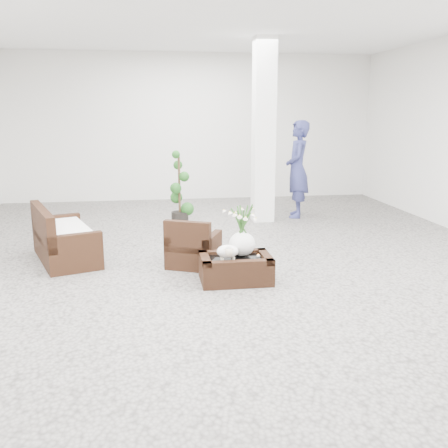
{
  "coord_description": "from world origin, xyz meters",
  "views": [
    {
      "loc": [
        -0.98,
        -6.75,
        2.16
      ],
      "look_at": [
        0.0,
        -0.1,
        0.62
      ],
      "focal_mm": 39.92,
      "sensor_mm": 36.0,
      "label": 1
    }
  ],
  "objects": [
    {
      "name": "coffee_table",
      "position": [
        0.06,
        -0.73,
        0.16
      ],
      "size": [
        0.9,
        0.6,
        0.31
      ],
      "primitive_type": "cube",
      "color": "black",
      "rests_on": "ground"
    },
    {
      "name": "sheep_figurine",
      "position": [
        -0.06,
        -0.83,
        0.42
      ],
      "size": [
        0.28,
        0.23,
        0.21
      ],
      "primitive_type": "ellipsoid",
      "color": "white",
      "rests_on": "coffee_table"
    },
    {
      "name": "ground",
      "position": [
        0.0,
        0.0,
        0.0
      ],
      "size": [
        11.0,
        11.0,
        0.0
      ],
      "primitive_type": "plane",
      "color": "gray",
      "rests_on": "ground"
    },
    {
      "name": "tealight",
      "position": [
        0.36,
        -0.71,
        0.33
      ],
      "size": [
        0.04,
        0.04,
        0.03
      ],
      "primitive_type": "cylinder",
      "color": "white",
      "rests_on": "coffee_table"
    },
    {
      "name": "topiary",
      "position": [
        -0.45,
        2.79,
        0.69
      ],
      "size": [
        0.37,
        0.37,
        1.39
      ],
      "primitive_type": null,
      "color": "#1B4917",
      "rests_on": "ground"
    },
    {
      "name": "loveseat",
      "position": [
        -2.25,
        0.58,
        0.4
      ],
      "size": [
        1.19,
        1.66,
        0.8
      ],
      "primitive_type": "cube",
      "rotation": [
        0.0,
        0.0,
        1.92
      ],
      "color": "black",
      "rests_on": "ground"
    },
    {
      "name": "shopper",
      "position": [
        1.97,
        3.05,
        0.98
      ],
      "size": [
        0.63,
        0.81,
        1.97
      ],
      "primitive_type": "imported",
      "rotation": [
        0.0,
        0.0,
        -1.82
      ],
      "color": "navy",
      "rests_on": "ground"
    },
    {
      "name": "column",
      "position": [
        1.2,
        2.8,
        1.75
      ],
      "size": [
        0.4,
        0.4,
        3.5
      ],
      "primitive_type": "cube",
      "color": "white",
      "rests_on": "ground"
    },
    {
      "name": "planter_narcissus",
      "position": [
        0.16,
        -0.63,
        0.71
      ],
      "size": [
        0.44,
        0.44,
        0.8
      ],
      "primitive_type": null,
      "color": "white",
      "rests_on": "coffee_table"
    },
    {
      "name": "armchair",
      "position": [
        -0.41,
        0.03,
        0.35
      ],
      "size": [
        0.86,
        0.84,
        0.7
      ],
      "primitive_type": "cube",
      "rotation": [
        0.0,
        0.0,
        2.72
      ],
      "color": "black",
      "rests_on": "ground"
    }
  ]
}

